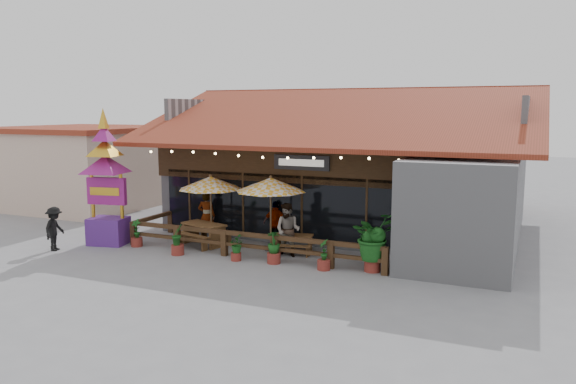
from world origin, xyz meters
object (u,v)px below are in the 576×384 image
at_px(umbrella_left, 211,183).
at_px(pedestrian, 55,229).
at_px(tropical_plant, 373,237).
at_px(thai_sign_tower, 106,168).
at_px(picnic_table_left, 204,230).
at_px(picnic_table_right, 293,241).
at_px(umbrella_right, 271,185).

distance_m(umbrella_left, pedestrian, 5.92).
xyz_separation_m(tropical_plant, pedestrian, (-11.41, -2.10, -0.30)).
bearing_deg(tropical_plant, thai_sign_tower, -177.07).
bearing_deg(pedestrian, picnic_table_left, -73.02).
bearing_deg(tropical_plant, picnic_table_left, 173.08).
height_order(picnic_table_right, pedestrian, pedestrian).
xyz_separation_m(umbrella_right, picnic_table_right, (0.94, -0.10, -1.97)).
relative_size(umbrella_left, tropical_plant, 1.45).
bearing_deg(picnic_table_left, thai_sign_tower, -158.48).
bearing_deg(pedestrian, umbrella_left, -69.26).
xyz_separation_m(umbrella_left, pedestrian, (-4.60, -3.41, -1.52)).
distance_m(umbrella_left, picnic_table_right, 4.05).
bearing_deg(picnic_table_left, picnic_table_right, 3.92).
height_order(umbrella_left, picnic_table_left, umbrella_left).
relative_size(tropical_plant, pedestrian, 1.20).
height_order(umbrella_left, pedestrian, umbrella_left).
relative_size(umbrella_left, pedestrian, 1.74).
height_order(umbrella_right, picnic_table_left, umbrella_right).
height_order(umbrella_right, tropical_plant, umbrella_right).
relative_size(umbrella_right, pedestrian, 1.90).
bearing_deg(umbrella_right, pedestrian, -155.60).
bearing_deg(picnic_table_right, picnic_table_left, -176.08).
xyz_separation_m(umbrella_left, umbrella_right, (2.63, -0.13, 0.09)).
bearing_deg(tropical_plant, umbrella_left, 169.14).
relative_size(picnic_table_right, pedestrian, 1.01).
bearing_deg(pedestrian, picnic_table_right, -84.53).
bearing_deg(picnic_table_left, umbrella_left, 84.78).
height_order(umbrella_right, thai_sign_tower, thai_sign_tower).
xyz_separation_m(umbrella_left, picnic_table_left, (-0.04, -0.47, -1.77)).
relative_size(umbrella_left, picnic_table_left, 1.34).
relative_size(umbrella_right, thai_sign_tower, 0.55).
bearing_deg(umbrella_right, picnic_table_right, -5.82).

